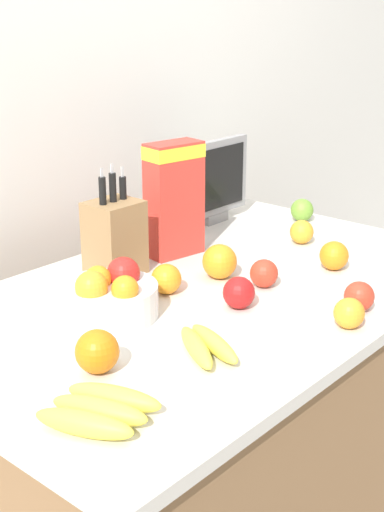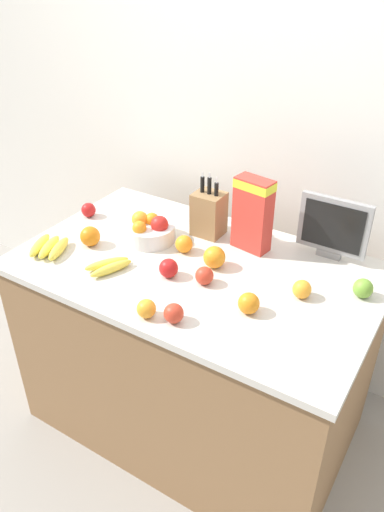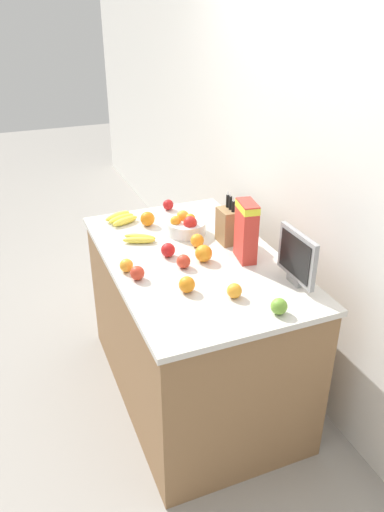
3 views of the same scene
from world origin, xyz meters
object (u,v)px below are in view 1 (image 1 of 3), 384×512
(apple_middle, at_px, (264,273))
(orange_near_bowl, at_px, (220,261))
(apple_near_bananas, at_px, (239,293))
(orange_front_center, at_px, (97,351))
(orange_back_center, at_px, (334,256))
(orange_mid_left, at_px, (302,232))
(orange_front_right, at_px, (166,279))
(cereal_box, at_px, (174,195))
(apple_leftmost, at_px, (359,296))
(banana_bunch_right, at_px, (100,410))
(fruit_bowl, at_px, (109,296))
(small_monitor, at_px, (216,179))
(orange_mid_right, at_px, (349,313))
(banana_bunch_left, at_px, (205,345))
(knife_block, at_px, (115,237))
(apple_rear, at_px, (302,210))

(apple_middle, height_order, orange_near_bowl, orange_near_bowl)
(apple_near_bananas, xyz_separation_m, orange_front_center, (-0.42, 0.02, 0.01))
(apple_near_bananas, distance_m, orange_back_center, 0.36)
(orange_mid_left, xyz_separation_m, orange_front_right, (-0.53, 0.04, 0.00))
(cereal_box, height_order, apple_middle, cereal_box)
(apple_leftmost, height_order, orange_back_center, orange_back_center)
(banana_bunch_right, bearing_deg, orange_mid_left, 14.18)
(fruit_bowl, bearing_deg, orange_near_bowl, -6.44)
(small_monitor, xyz_separation_m, banana_bunch_right, (-1.01, -0.58, -0.12))
(fruit_bowl, height_order, orange_mid_right, fruit_bowl)
(cereal_box, relative_size, orange_front_right, 4.24)
(orange_back_center, bearing_deg, orange_front_center, 175.89)
(fruit_bowl, height_order, banana_bunch_left, fruit_bowl)
(orange_front_center, bearing_deg, apple_near_bananas, -2.67)
(knife_block, relative_size, apple_middle, 4.11)
(apple_rear, distance_m, orange_mid_right, 0.79)
(orange_near_bowl, bearing_deg, banana_bunch_right, -157.76)
(knife_block, bearing_deg, apple_rear, -8.56)
(small_monitor, xyz_separation_m, apple_middle, (-0.34, -0.43, -0.11))
(apple_leftmost, xyz_separation_m, orange_mid_right, (-0.09, -0.03, -0.00))
(fruit_bowl, height_order, apple_near_bananas, fruit_bowl)
(apple_middle, xyz_separation_m, orange_back_center, (0.22, -0.07, 0.00))
(fruit_bowl, bearing_deg, banana_bunch_left, -89.52)
(orange_mid_left, bearing_deg, banana_bunch_left, -161.84)
(knife_block, height_order, orange_back_center, knife_block)
(small_monitor, height_order, apple_rear, small_monitor)
(fruit_bowl, height_order, apple_leftmost, fruit_bowl)
(apple_middle, relative_size, apple_leftmost, 1.01)
(banana_bunch_left, bearing_deg, knife_block, 68.00)
(apple_near_bananas, distance_m, apple_middle, 0.15)
(apple_leftmost, relative_size, orange_near_bowl, 0.79)
(banana_bunch_left, xyz_separation_m, orange_back_center, (0.59, 0.05, 0.02))
(cereal_box, xyz_separation_m, apple_rear, (0.50, -0.10, -0.14))
(banana_bunch_right, bearing_deg, orange_near_bowl, 22.24)
(apple_leftmost, bearing_deg, orange_mid_left, 48.53)
(small_monitor, bearing_deg, orange_near_bowl, -139.36)
(fruit_bowl, xyz_separation_m, orange_front_right, (0.18, -0.01, -0.01))
(apple_near_bananas, bearing_deg, fruit_bowl, 139.99)
(orange_back_center, bearing_deg, orange_mid_right, -144.25)
(orange_near_bowl, bearing_deg, banana_bunch_left, -144.82)
(apple_rear, xyz_separation_m, orange_mid_left, (-0.19, -0.12, -0.00))
(knife_block, height_order, cereal_box, cereal_box)
(apple_near_bananas, distance_m, orange_near_bowl, 0.19)
(banana_bunch_left, relative_size, orange_mid_right, 2.85)
(fruit_bowl, xyz_separation_m, apple_middle, (0.37, -0.16, -0.01))
(apple_middle, bearing_deg, orange_back_center, -17.16)
(small_monitor, bearing_deg, orange_back_center, -103.46)
(banana_bunch_right, bearing_deg, orange_front_center, 49.35)
(knife_block, relative_size, apple_rear, 3.98)
(fruit_bowl, xyz_separation_m, orange_front_center, (-0.19, -0.17, -0.01))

